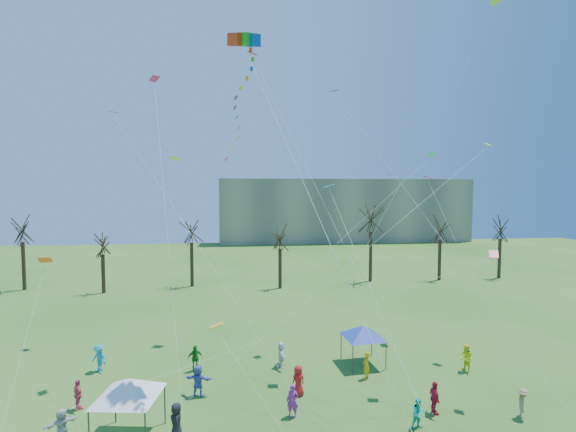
{
  "coord_description": "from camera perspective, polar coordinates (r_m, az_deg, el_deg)",
  "views": [
    {
      "loc": [
        -2.93,
        -15.15,
        12.29
      ],
      "look_at": [
        -0.61,
        5.0,
        11.0
      ],
      "focal_mm": 25.0,
      "sensor_mm": 36.0,
      "label": 1
    }
  ],
  "objects": [
    {
      "name": "bare_tree_row",
      "position": [
        52.33,
        0.5,
        -2.71
      ],
      "size": [
        67.83,
        7.65,
        10.61
      ],
      "color": "black",
      "rests_on": "ground"
    },
    {
      "name": "canopy_tent_blue",
      "position": [
        29.9,
        10.62,
        -15.85
      ],
      "size": [
        3.68,
        3.68,
        2.77
      ],
      "color": "#3F3F44",
      "rests_on": "ground"
    },
    {
      "name": "big_box_kite",
      "position": [
        21.4,
        -6.19,
        15.32
      ],
      "size": [
        4.19,
        5.16,
        20.89
      ],
      "color": "red",
      "rests_on": "ground"
    },
    {
      "name": "small_kites_aloft",
      "position": [
        26.28,
        2.3,
        6.71
      ],
      "size": [
        30.03,
        18.95,
        34.72
      ],
      "color": "#FF4C0D",
      "rests_on": "ground"
    },
    {
      "name": "distant_building",
      "position": [
        100.41,
        7.82,
        0.86
      ],
      "size": [
        60.0,
        14.0,
        15.0
      ],
      "primitive_type": "cube",
      "color": "gray",
      "rests_on": "ground"
    },
    {
      "name": "festival_crowd",
      "position": [
        24.39,
        -2.2,
        -24.25
      ],
      "size": [
        25.99,
        13.7,
        1.86
      ],
      "color": "red",
      "rests_on": "ground"
    },
    {
      "name": "canopy_tent_white",
      "position": [
        22.87,
        -21.74,
        -21.72
      ],
      "size": [
        4.03,
        4.03,
        3.06
      ],
      "color": "#3F3F44",
      "rests_on": "ground"
    }
  ]
}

